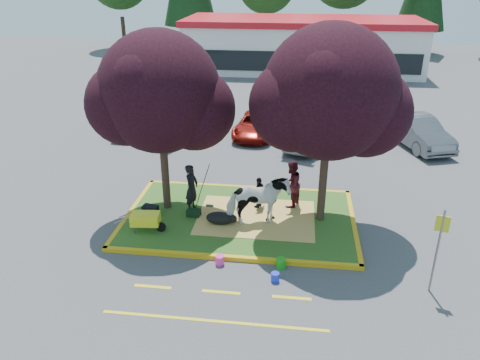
# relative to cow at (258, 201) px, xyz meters

# --- Properties ---
(ground) EXTENTS (90.00, 90.00, 0.00)m
(ground) POSITION_rel_cow_xyz_m (-0.69, 0.46, -1.05)
(ground) COLOR #424244
(ground) RESTS_ON ground
(median_island) EXTENTS (8.00, 5.00, 0.15)m
(median_island) POSITION_rel_cow_xyz_m (-0.69, 0.46, -0.97)
(median_island) COLOR #254D18
(median_island) RESTS_ON ground
(curb_near) EXTENTS (8.30, 0.16, 0.15)m
(curb_near) POSITION_rel_cow_xyz_m (-0.69, -2.12, -0.97)
(curb_near) COLOR gold
(curb_near) RESTS_ON ground
(curb_far) EXTENTS (8.30, 0.16, 0.15)m
(curb_far) POSITION_rel_cow_xyz_m (-0.69, 3.04, -0.97)
(curb_far) COLOR gold
(curb_far) RESTS_ON ground
(curb_left) EXTENTS (0.16, 5.30, 0.15)m
(curb_left) POSITION_rel_cow_xyz_m (-4.77, 0.46, -0.97)
(curb_left) COLOR gold
(curb_left) RESTS_ON ground
(curb_right) EXTENTS (0.16, 5.30, 0.15)m
(curb_right) POSITION_rel_cow_xyz_m (3.39, 0.46, -0.97)
(curb_right) COLOR gold
(curb_right) RESTS_ON ground
(straw_bedding) EXTENTS (4.20, 3.00, 0.01)m
(straw_bedding) POSITION_rel_cow_xyz_m (-0.09, 0.46, -0.89)
(straw_bedding) COLOR #E2B65D
(straw_bedding) RESTS_ON median_island
(tree_purple_left) EXTENTS (5.06, 4.20, 6.51)m
(tree_purple_left) POSITION_rel_cow_xyz_m (-3.47, 0.84, 3.31)
(tree_purple_left) COLOR black
(tree_purple_left) RESTS_ON median_island
(tree_purple_right) EXTENTS (5.30, 4.40, 6.82)m
(tree_purple_right) POSITION_rel_cow_xyz_m (2.23, 0.64, 3.51)
(tree_purple_right) COLOR black
(tree_purple_right) RESTS_ON median_island
(fire_lane_stripe_a) EXTENTS (1.10, 0.12, 0.01)m
(fire_lane_stripe_a) POSITION_rel_cow_xyz_m (-2.69, -3.74, -1.05)
(fire_lane_stripe_a) COLOR yellow
(fire_lane_stripe_a) RESTS_ON ground
(fire_lane_stripe_b) EXTENTS (1.10, 0.12, 0.01)m
(fire_lane_stripe_b) POSITION_rel_cow_xyz_m (-0.69, -3.74, -1.05)
(fire_lane_stripe_b) COLOR yellow
(fire_lane_stripe_b) RESTS_ON ground
(fire_lane_stripe_c) EXTENTS (1.10, 0.12, 0.01)m
(fire_lane_stripe_c) POSITION_rel_cow_xyz_m (1.31, -3.74, -1.05)
(fire_lane_stripe_c) COLOR yellow
(fire_lane_stripe_c) RESTS_ON ground
(fire_lane_long) EXTENTS (6.00, 0.10, 0.01)m
(fire_lane_long) POSITION_rel_cow_xyz_m (-0.69, -4.94, -1.05)
(fire_lane_long) COLOR yellow
(fire_lane_long) RESTS_ON ground
(retail_building) EXTENTS (20.40, 8.40, 4.40)m
(retail_building) POSITION_rel_cow_xyz_m (1.31, 28.44, 1.20)
(retail_building) COLOR silver
(retail_building) RESTS_ON ground
(cow) EXTENTS (2.33, 1.61, 1.80)m
(cow) POSITION_rel_cow_xyz_m (0.00, 0.00, 0.00)
(cow) COLOR white
(cow) RESTS_ON median_island
(calf) EXTENTS (1.01, 0.61, 0.42)m
(calf) POSITION_rel_cow_xyz_m (-1.32, -0.13, -0.69)
(calf) COLOR black
(calf) RESTS_ON median_island
(handler) EXTENTS (0.57, 0.74, 1.81)m
(handler) POSITION_rel_cow_xyz_m (-2.49, 0.73, 0.01)
(handler) COLOR black
(handler) RESTS_ON median_island
(visitor_a) EXTENTS (0.96, 1.07, 1.81)m
(visitor_a) POSITION_rel_cow_xyz_m (1.12, 1.51, 0.00)
(visitor_a) COLOR #49141C
(visitor_a) RESTS_ON median_island
(visitor_b) EXTENTS (0.54, 0.78, 1.23)m
(visitor_b) POSITION_rel_cow_xyz_m (-0.06, 1.27, -0.29)
(visitor_b) COLOR black
(visitor_b) RESTS_ON median_island
(wheelbarrow) EXTENTS (1.73, 0.66, 0.65)m
(wheelbarrow) POSITION_rel_cow_xyz_m (-3.74, -0.93, -0.45)
(wheelbarrow) COLOR black
(wheelbarrow) RESTS_ON median_island
(gear_bag_dark) EXTENTS (0.63, 0.43, 0.29)m
(gear_bag_dark) POSITION_rel_cow_xyz_m (-3.98, 0.32, -0.75)
(gear_bag_dark) COLOR black
(gear_bag_dark) RESTS_ON median_island
(gear_bag_green) EXTENTS (0.52, 0.36, 0.26)m
(gear_bag_green) POSITION_rel_cow_xyz_m (-2.35, 0.28, -0.77)
(gear_bag_green) COLOR black
(gear_bag_green) RESTS_ON median_island
(sign_post) EXTENTS (0.36, 0.13, 2.60)m
(sign_post) POSITION_rel_cow_xyz_m (5.19, -2.92, 0.56)
(sign_post) COLOR slate
(sign_post) RESTS_ON ground
(bucket_green) EXTENTS (0.38, 0.38, 0.32)m
(bucket_green) POSITION_rel_cow_xyz_m (0.94, -2.34, -0.89)
(bucket_green) COLOR #199917
(bucket_green) RESTS_ON ground
(bucket_pink) EXTENTS (0.33, 0.33, 0.30)m
(bucket_pink) POSITION_rel_cow_xyz_m (-0.95, -2.38, -0.90)
(bucket_pink) COLOR #ED349E
(bucket_pink) RESTS_ON ground
(bucket_blue) EXTENTS (0.31, 0.31, 0.27)m
(bucket_blue) POSITION_rel_cow_xyz_m (0.80, -3.02, -0.91)
(bucket_blue) COLOR #1B2EDD
(bucket_blue) RESTS_ON ground
(car_black) EXTENTS (2.46, 4.69, 1.52)m
(car_black) POSITION_rel_cow_xyz_m (-7.92, 9.85, -0.29)
(car_black) COLOR black
(car_black) RESTS_ON ground
(car_silver) EXTENTS (3.07, 4.70, 1.46)m
(car_silver) POSITION_rel_cow_xyz_m (-4.99, 9.13, -0.32)
(car_silver) COLOR #ADB0B5
(car_silver) RESTS_ON ground
(car_red) EXTENTS (2.47, 4.51, 1.20)m
(car_red) POSITION_rel_cow_xyz_m (-0.99, 9.92, -0.45)
(car_red) COLOR maroon
(car_red) RESTS_ON ground
(car_white) EXTENTS (3.39, 5.03, 1.35)m
(car_white) POSITION_rel_cow_xyz_m (1.98, 8.71, -0.37)
(car_white) COLOR silver
(car_white) RESTS_ON ground
(car_grey) EXTENTS (3.08, 5.00, 1.56)m
(car_grey) POSITION_rel_cow_xyz_m (7.36, 9.32, -0.27)
(car_grey) COLOR #55585C
(car_grey) RESTS_ON ground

